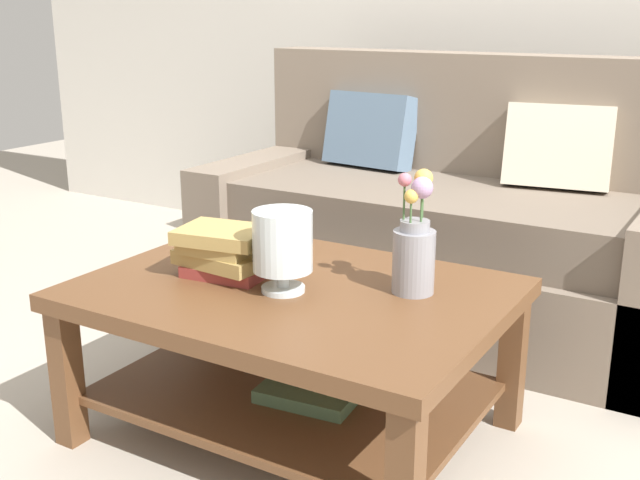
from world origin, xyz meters
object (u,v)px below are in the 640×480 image
flower_pitcher (414,248)px  glass_hurricane_vase (283,244)px  couch (447,230)px  book_stack_main (223,251)px  coffee_table (294,328)px

flower_pitcher → glass_hurricane_vase: bearing=-150.1°
couch → book_stack_main: 1.22m
flower_pitcher → book_stack_main: bearing=-163.4°
coffee_table → flower_pitcher: 0.43m
couch → coffee_table: bearing=-90.3°
couch → flower_pitcher: 1.09m
book_stack_main → flower_pitcher: size_ratio=0.84×
coffee_table → glass_hurricane_vase: size_ratio=5.08×
couch → book_stack_main: (-0.23, -1.18, 0.19)m
coffee_table → glass_hurricane_vase: glass_hurricane_vase is taller
couch → glass_hurricane_vase: bearing=-90.4°
couch → coffee_table: couch is taller
book_stack_main → glass_hurricane_vase: bearing=-5.1°
coffee_table → glass_hurricane_vase: (-0.00, -0.05, 0.27)m
glass_hurricane_vase → book_stack_main: bearing=174.9°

